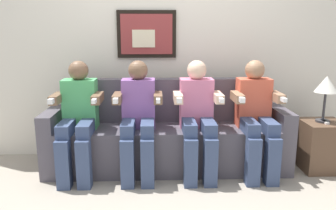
% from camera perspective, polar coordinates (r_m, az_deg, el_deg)
% --- Properties ---
extents(ground_plane, '(6.27, 6.27, 0.00)m').
position_cam_1_polar(ground_plane, '(3.28, 0.10, -12.62)').
color(ground_plane, '#9E9384').
extents(back_wall_assembly, '(4.82, 0.10, 2.60)m').
position_cam_1_polar(back_wall_assembly, '(3.73, -0.44, 11.16)').
color(back_wall_assembly, silver).
rests_on(back_wall_assembly, ground_plane).
extents(couch, '(2.42, 0.58, 0.90)m').
position_cam_1_polar(couch, '(3.46, -0.11, -5.62)').
color(couch, '#514C56').
rests_on(couch, ground_plane).
extents(person_leftmost, '(0.46, 0.56, 1.11)m').
position_cam_1_polar(person_leftmost, '(3.30, -14.97, -1.68)').
color(person_leftmost, '#4CB266').
rests_on(person_leftmost, ground_plane).
extents(person_left_center, '(0.46, 0.56, 1.11)m').
position_cam_1_polar(person_left_center, '(3.22, -5.07, -1.64)').
color(person_left_center, '#8C59A5').
rests_on(person_left_center, ground_plane).
extents(person_right_center, '(0.46, 0.56, 1.11)m').
position_cam_1_polar(person_right_center, '(3.24, 5.02, -1.55)').
color(person_right_center, pink).
rests_on(person_right_center, ground_plane).
extents(person_rightmost, '(0.46, 0.56, 1.11)m').
position_cam_1_polar(person_rightmost, '(3.36, 14.69, -1.41)').
color(person_rightmost, '#D8593F').
rests_on(person_rightmost, ground_plane).
extents(side_table_right, '(0.40, 0.40, 0.50)m').
position_cam_1_polar(side_table_right, '(3.77, 24.52, -6.25)').
color(side_table_right, brown).
rests_on(side_table_right, ground_plane).
extents(table_lamp, '(0.22, 0.22, 0.46)m').
position_cam_1_polar(table_lamp, '(3.63, 25.23, 2.87)').
color(table_lamp, '#333338').
rests_on(table_lamp, side_table_right).
extents(spare_remote_on_table, '(0.04, 0.13, 0.02)m').
position_cam_1_polar(spare_remote_on_table, '(3.66, 24.99, -2.59)').
color(spare_remote_on_table, white).
rests_on(spare_remote_on_table, side_table_right).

